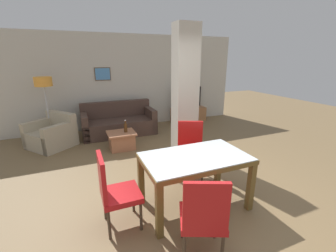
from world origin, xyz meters
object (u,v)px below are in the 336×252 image
object	(u,v)px
sofa	(119,123)
floor_lamp	(44,87)
bottle	(126,127)
dining_chair_near_left	(203,215)
dining_chair_head_left	(114,189)
tv_stand	(188,114)
armchair	(52,135)
tv_screen	(189,98)
coffee_table	(122,140)
dining_table	(195,167)
dining_chair_far_right	(190,148)

from	to	relation	value
sofa	floor_lamp	xyz separation A→B (m)	(-1.70, 0.05, 1.08)
floor_lamp	bottle	bearing A→B (deg)	-35.53
dining_chair_near_left	sofa	bearing A→B (deg)	113.85
dining_chair_head_left	tv_stand	size ratio (longest dim) A/B	0.86
armchair	tv_screen	distance (m)	4.13
dining_chair_near_left	sofa	distance (m)	4.44
coffee_table	bottle	xyz separation A→B (m)	(0.11, -0.01, 0.30)
coffee_table	dining_chair_near_left	bearing A→B (deg)	-86.98
dining_table	sofa	distance (m)	3.65
sofa	bottle	size ratio (longest dim) A/B	6.88
dining_chair_head_left	tv_screen	bearing A→B (deg)	142.20
dining_chair_far_right	armchair	xyz separation A→B (m)	(-2.38, 2.48, -0.25)
dining_chair_head_left	dining_chair_far_right	world-z (taller)	same
tv_screen	bottle	bearing A→B (deg)	21.21
dining_chair_far_right	armchair	bearing A→B (deg)	-22.18
coffee_table	bottle	bearing A→B (deg)	-5.91
dining_chair_far_right	bottle	xyz separation A→B (m)	(-0.78, 1.69, -0.02)
tv_stand	floor_lamp	bearing A→B (deg)	-175.14
armchair	sofa	bearing A→B (deg)	-117.16
dining_chair_far_right	tv_screen	distance (m)	3.62
armchair	floor_lamp	size ratio (longest dim) A/B	0.77
bottle	sofa	bearing A→B (deg)	87.80
dining_chair_far_right	coffee_table	world-z (taller)	dining_chair_far_right
dining_chair_near_left	tv_screen	size ratio (longest dim) A/B	1.02
dining_table	dining_chair_head_left	world-z (taller)	dining_chair_head_left
armchair	coffee_table	bearing A→B (deg)	-156.35
coffee_table	tv_stand	xyz separation A→B (m)	(2.54, 1.52, 0.02)
bottle	dining_table	bearing A→B (deg)	-80.32
tv_screen	floor_lamp	world-z (taller)	floor_lamp
coffee_table	tv_stand	size ratio (longest dim) A/B	0.55
dining_chair_head_left	bottle	world-z (taller)	dining_chair_head_left
bottle	armchair	bearing A→B (deg)	153.55
dining_chair_far_right	dining_table	bearing A→B (deg)	90.00
armchair	coffee_table	distance (m)	1.69
tv_stand	tv_screen	bearing A→B (deg)	0.00
dining_table	dining_chair_near_left	bearing A→B (deg)	-113.52
dining_chair_far_right	floor_lamp	distance (m)	3.85
dining_table	bottle	size ratio (longest dim) A/B	5.09
dining_chair_near_left	dining_chair_far_right	distance (m)	1.77
dining_chair_near_left	sofa	xyz separation A→B (m)	(-0.03, 4.44, -0.24)
coffee_table	tv_screen	distance (m)	3.01
dining_table	floor_lamp	distance (m)	4.29
dining_table	armchair	xyz separation A→B (m)	(-2.03, 3.28, -0.32)
dining_chair_head_left	sofa	world-z (taller)	dining_chair_head_left
dining_chair_far_right	sofa	world-z (taller)	dining_chair_far_right
dining_chair_near_left	dining_table	bearing A→B (deg)	90.00
sofa	bottle	xyz separation A→B (m)	(-0.04, -1.13, 0.21)
coffee_table	tv_stand	bearing A→B (deg)	30.89
dining_chair_near_left	coffee_table	bearing A→B (deg)	116.54
dining_chair_near_left	sofa	size ratio (longest dim) A/B	0.50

